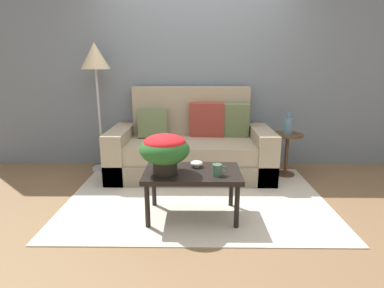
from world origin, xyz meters
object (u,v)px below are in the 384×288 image
object	(u,v)px
floor_lamp	(95,64)
coffee_table	(192,176)
couch	(191,149)
coffee_mug	(217,170)
side_table	(287,147)
potted_plant	(165,149)
snack_bowl	(197,163)
table_vase	(288,125)

from	to	relation	value
floor_lamp	coffee_table	bearing A→B (deg)	-47.10
couch	coffee_table	distance (m)	1.19
coffee_mug	side_table	bearing A→B (deg)	51.76
floor_lamp	coffee_mug	bearing A→B (deg)	-44.60
potted_plant	snack_bowl	bearing A→B (deg)	32.25
coffee_mug	table_vase	distance (m)	1.57
couch	side_table	distance (m)	1.24
side_table	potted_plant	size ratio (longest dim) A/B	1.26
coffee_table	snack_bowl	bearing A→B (deg)	70.21
coffee_mug	table_vase	size ratio (longest dim) A/B	0.49
side_table	potted_plant	world-z (taller)	potted_plant
floor_lamp	table_vase	world-z (taller)	floor_lamp
potted_plant	coffee_mug	bearing A→B (deg)	-5.52
coffee_table	coffee_mug	world-z (taller)	coffee_mug
side_table	table_vase	bearing A→B (deg)	-126.97
snack_bowl	side_table	bearing A→B (deg)	41.24
coffee_mug	snack_bowl	xyz separation A→B (m)	(-0.18, 0.23, -0.02)
couch	coffee_table	size ratio (longest dim) A/B	2.30
coffee_table	snack_bowl	size ratio (longest dim) A/B	7.48
side_table	potted_plant	xyz separation A→B (m)	(-1.45, -1.20, 0.30)
coffee_table	floor_lamp	bearing A→B (deg)	132.90
coffee_table	coffee_mug	bearing A→B (deg)	-25.79
coffee_table	couch	bearing A→B (deg)	91.25
snack_bowl	table_vase	distance (m)	1.54
floor_lamp	potted_plant	bearing A→B (deg)	-54.45
table_vase	side_table	bearing A→B (deg)	53.03
couch	table_vase	distance (m)	1.26
couch	floor_lamp	xyz separation A→B (m)	(-1.23, 0.16, 1.08)
couch	floor_lamp	world-z (taller)	floor_lamp
floor_lamp	side_table	bearing A→B (deg)	-4.85
side_table	coffee_mug	size ratio (longest dim) A/B	4.16
snack_bowl	table_vase	bearing A→B (deg)	41.05
coffee_table	side_table	world-z (taller)	side_table
floor_lamp	snack_bowl	distance (m)	2.01
table_vase	floor_lamp	bearing A→B (deg)	174.66
coffee_table	coffee_mug	size ratio (longest dim) A/B	6.63
table_vase	snack_bowl	bearing A→B (deg)	-138.95
snack_bowl	couch	bearing A→B (deg)	93.66
couch	table_vase	size ratio (longest dim) A/B	7.43
couch	potted_plant	distance (m)	1.31
potted_plant	snack_bowl	size ratio (longest dim) A/B	3.72
coffee_table	side_table	bearing A→B (deg)	43.33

